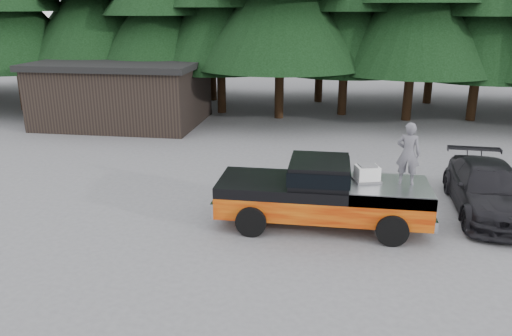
# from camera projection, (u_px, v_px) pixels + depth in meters

# --- Properties ---
(ground) EXTENTS (120.00, 120.00, 0.00)m
(ground) POSITION_uv_depth(u_px,v_px,m) (258.00, 224.00, 14.31)
(ground) COLOR #535356
(ground) RESTS_ON ground
(pickup_truck) EXTENTS (6.00, 2.04, 1.33)m
(pickup_truck) POSITION_uv_depth(u_px,v_px,m) (322.00, 203.00, 14.03)
(pickup_truck) COLOR #CA6A10
(pickup_truck) RESTS_ON ground
(truck_cab) EXTENTS (1.66, 1.90, 0.59)m
(truck_cab) POSITION_uv_depth(u_px,v_px,m) (319.00, 171.00, 13.75)
(truck_cab) COLOR black
(truck_cab) RESTS_ON pickup_truck
(air_compressor) EXTENTS (0.73, 0.66, 0.42)m
(air_compressor) POSITION_uv_depth(u_px,v_px,m) (367.00, 174.00, 13.73)
(air_compressor) COLOR silver
(air_compressor) RESTS_ON pickup_truck
(man_on_bed) EXTENTS (0.70, 0.54, 1.71)m
(man_on_bed) POSITION_uv_depth(u_px,v_px,m) (408.00, 153.00, 13.35)
(man_on_bed) COLOR #515057
(man_on_bed) RESTS_ON pickup_truck
(parked_car) EXTENTS (2.22, 5.09, 1.45)m
(parked_car) POSITION_uv_depth(u_px,v_px,m) (489.00, 189.00, 14.91)
(parked_car) COLOR black
(parked_car) RESTS_ON ground
(utility_building) EXTENTS (8.40, 6.40, 3.30)m
(utility_building) POSITION_uv_depth(u_px,v_px,m) (124.00, 92.00, 26.40)
(utility_building) COLOR black
(utility_building) RESTS_ON ground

